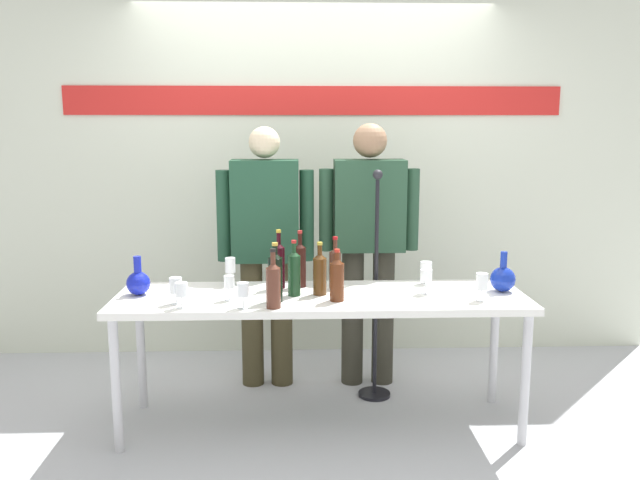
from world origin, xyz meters
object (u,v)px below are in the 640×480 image
(wine_glass_left_0, at_px, (229,283))
(wine_glass_left_4, at_px, (176,286))
(presenter_left, at_px, (266,241))
(wine_bottle_5, at_px, (335,267))
(wine_glass_left_3, at_px, (243,290))
(wine_bottle_2, at_px, (275,276))
(wine_bottle_3, at_px, (279,264))
(wine_bottle_1, at_px, (337,278))
(decanter_blue_left, at_px, (138,282))
(decanter_blue_right, at_px, (503,278))
(presenter_right, at_px, (369,237))
(wine_bottle_6, at_px, (300,263))
(wine_bottle_7, at_px, (273,284))
(wine_bottle_0, at_px, (294,272))
(wine_glass_right_1, at_px, (482,282))
(wine_glass_left_1, at_px, (181,290))
(wine_glass_left_2, at_px, (230,266))
(wine_glass_right_0, at_px, (426,276))
(microphone_stand, at_px, (375,324))
(wine_glass_right_2, at_px, (426,268))
(wine_bottle_4, at_px, (320,272))
(display_table, at_px, (321,306))

(wine_glass_left_0, bearing_deg, wine_glass_left_4, -167.07)
(presenter_left, bearing_deg, wine_bottle_5, -48.48)
(wine_glass_left_3, bearing_deg, wine_bottle_2, 37.87)
(wine_bottle_2, distance_m, wine_bottle_3, 0.29)
(wine_bottle_1, bearing_deg, decanter_blue_left, 171.65)
(decanter_blue_right, relative_size, wine_glass_left_3, 1.69)
(presenter_left, relative_size, wine_glass_left_4, 11.88)
(presenter_right, relative_size, wine_bottle_6, 5.16)
(wine_bottle_7, relative_size, wine_glass_left_4, 2.19)
(wine_bottle_0, xyz_separation_m, wine_bottle_7, (-0.10, -0.24, -0.00))
(wine_bottle_3, height_order, wine_glass_right_1, wine_bottle_3)
(decanter_blue_left, xyz_separation_m, wine_bottle_1, (1.07, -0.16, 0.05))
(wine_bottle_1, distance_m, wine_glass_left_0, 0.57)
(wine_glass_left_1, distance_m, wine_glass_left_2, 0.51)
(decanter_blue_right, relative_size, presenter_right, 0.13)
(presenter_left, relative_size, wine_glass_right_0, 12.25)
(wine_bottle_2, relative_size, wine_bottle_6, 0.97)
(microphone_stand, bearing_deg, decanter_blue_left, -165.38)
(decanter_blue_left, distance_m, presenter_left, 0.89)
(wine_bottle_5, relative_size, wine_bottle_7, 0.97)
(decanter_blue_right, distance_m, wine_bottle_6, 1.13)
(wine_bottle_3, xyz_separation_m, wine_glass_right_2, (0.85, 0.07, -0.05))
(wine_bottle_1, height_order, wine_glass_left_0, wine_bottle_1)
(presenter_right, distance_m, wine_glass_right_0, 0.67)
(wine_glass_left_1, distance_m, wine_glass_right_0, 1.31)
(wine_bottle_5, xyz_separation_m, wine_glass_right_1, (0.75, -0.30, -0.02))
(presenter_right, distance_m, wine_bottle_1, 0.78)
(wine_bottle_7, bearing_deg, wine_bottle_2, 87.07)
(wine_bottle_5, xyz_separation_m, wine_glass_left_0, (-0.57, -0.24, -0.03))
(wine_bottle_0, xyz_separation_m, wine_bottle_4, (0.14, 0.02, -0.01))
(wine_glass_right_0, bearing_deg, presenter_left, 145.93)
(wine_bottle_4, distance_m, wine_glass_left_2, 0.56)
(display_table, bearing_deg, wine_glass_left_2, 155.69)
(decanter_blue_left, height_order, wine_bottle_6, wine_bottle_6)
(presenter_left, relative_size, wine_bottle_6, 5.11)
(wine_bottle_5, distance_m, wine_glass_left_4, 0.89)
(wine_bottle_2, relative_size, wine_bottle_4, 1.08)
(wine_bottle_7, bearing_deg, wine_glass_right_2, 28.84)
(decanter_blue_right, distance_m, wine_glass_left_1, 1.74)
(presenter_left, height_order, wine_glass_right_0, presenter_left)
(decanter_blue_left, relative_size, wine_bottle_5, 0.73)
(display_table, height_order, wine_bottle_7, wine_bottle_7)
(decanter_blue_left, distance_m, presenter_right, 1.45)
(wine_bottle_6, bearing_deg, decanter_blue_left, -170.31)
(wine_glass_right_2, bearing_deg, wine_glass_left_1, -160.85)
(wine_bottle_5, bearing_deg, wine_glass_right_2, 9.11)
(decanter_blue_left, height_order, wine_glass_right_0, decanter_blue_left)
(wine_glass_left_1, relative_size, wine_glass_left_4, 0.95)
(decanter_blue_left, relative_size, presenter_left, 0.13)
(wine_glass_left_4, distance_m, wine_glass_right_1, 1.59)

